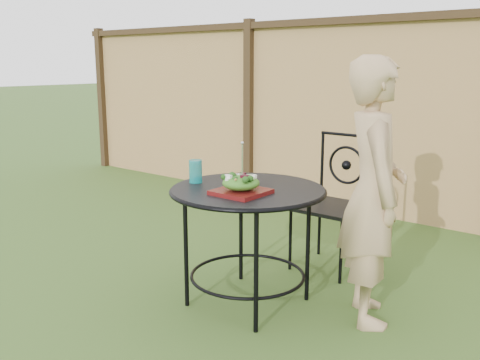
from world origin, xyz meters
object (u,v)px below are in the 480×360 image
Objects in this scene: patio_table at (248,211)px; diner at (373,192)px; patio_chair at (335,198)px; salad_plate at (241,192)px.

patio_table is 0.73m from diner.
patio_table is 0.88m from patio_chair.
patio_table is 3.42× the size of salad_plate.
patio_chair is 3.52× the size of salad_plate.
salad_plate is at bearing 89.48° from diner.
patio_chair is at bearing 7.03° from diner.
diner reaches higher than patio_table.
patio_chair is 0.64× the size of diner.
salad_plate is (-0.04, -1.01, 0.23)m from patio_chair.
patio_table is 0.97× the size of patio_chair.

